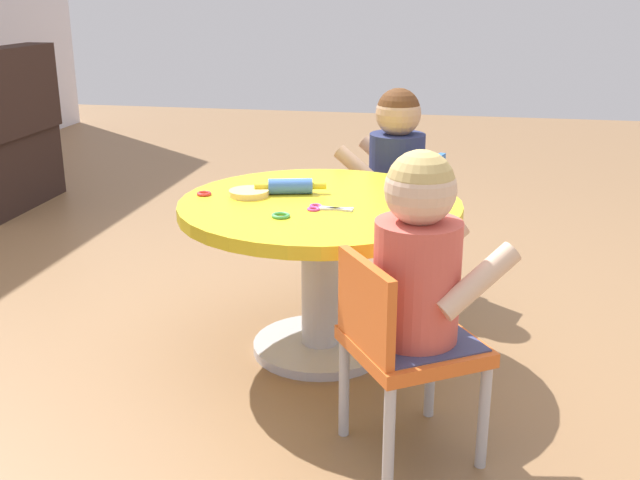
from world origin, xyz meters
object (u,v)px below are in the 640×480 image
(child_chair_left, at_px, (401,345))
(rolling_pin, at_px, (290,186))
(craft_table, at_px, (320,239))
(seated_child_left, at_px, (419,256))
(child_chair_right, at_px, (403,216))
(seated_child_right, at_px, (396,157))
(craft_scissors, at_px, (324,208))

(child_chair_left, distance_m, rolling_pin, 0.77)
(craft_table, bearing_deg, seated_child_left, -146.63)
(seated_child_left, relative_size, child_chair_right, 0.95)
(craft_table, distance_m, child_chair_right, 0.63)
(rolling_pin, bearing_deg, seated_child_left, -142.36)
(child_chair_left, relative_size, seated_child_left, 1.05)
(child_chair_left, relative_size, seated_child_right, 1.05)
(child_chair_right, height_order, rolling_pin, rolling_pin)
(seated_child_left, distance_m, child_chair_right, 1.13)
(seated_child_left, bearing_deg, craft_scissors, 35.87)
(craft_table, xyz_separation_m, seated_child_right, (0.59, -0.18, 0.14))
(child_chair_left, relative_size, child_chair_right, 1.00)
(child_chair_left, relative_size, rolling_pin, 2.35)
(seated_child_left, xyz_separation_m, child_chair_right, (1.10, 0.13, -0.23))
(craft_table, xyz_separation_m, child_chair_left, (-0.54, -0.31, -0.08))
(seated_child_left, height_order, rolling_pin, seated_child_left)
(child_chair_right, xyz_separation_m, rolling_pin, (-0.52, 0.32, 0.23))
(rolling_pin, height_order, craft_scissors, rolling_pin)
(seated_child_right, relative_size, rolling_pin, 2.23)
(craft_table, relative_size, craft_scissors, 6.52)
(seated_child_left, xyz_separation_m, craft_scissors, (0.43, 0.31, -0.02))
(seated_child_right, distance_m, craft_scissors, 0.70)
(child_chair_left, bearing_deg, seated_child_right, 6.58)
(seated_child_left, bearing_deg, craft_table, 33.37)
(craft_table, relative_size, seated_child_left, 1.73)
(craft_table, height_order, rolling_pin, rolling_pin)
(seated_child_left, xyz_separation_m, seated_child_right, (1.11, 0.16, 0.00))
(child_chair_right, xyz_separation_m, craft_scissors, (-0.67, 0.19, 0.21))
(seated_child_left, distance_m, rolling_pin, 0.74)
(child_chair_right, bearing_deg, rolling_pin, 147.84)
(craft_table, bearing_deg, craft_scissors, -161.28)
(craft_table, xyz_separation_m, seated_child_left, (-0.52, -0.34, 0.14))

